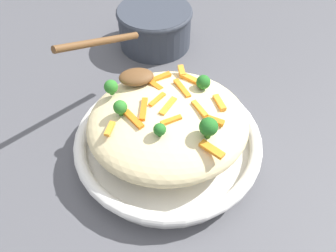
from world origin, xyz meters
name	(u,v)px	position (x,y,z in m)	size (l,w,h in m)	color
ground_plane	(168,151)	(0.00, 0.00, 0.00)	(2.40, 2.40, 0.00)	#4C4C51
serving_bowl	(168,142)	(0.00, 0.00, 0.02)	(0.31, 0.31, 0.05)	white
pasta_mound	(168,123)	(0.00, 0.00, 0.07)	(0.25, 0.23, 0.07)	beige
carrot_piece_0	(154,85)	(-0.01, 0.06, 0.11)	(0.03, 0.01, 0.01)	orange
carrot_piece_1	(182,89)	(0.03, 0.04, 0.11)	(0.04, 0.01, 0.01)	orange
carrot_piece_2	(110,129)	(-0.09, -0.03, 0.10)	(0.03, 0.01, 0.01)	orange
carrot_piece_3	(167,107)	(0.00, 0.00, 0.11)	(0.04, 0.01, 0.01)	orange
carrot_piece_4	(174,121)	(0.00, -0.03, 0.11)	(0.03, 0.01, 0.01)	orange
carrot_piece_5	(157,100)	(-0.01, 0.02, 0.11)	(0.03, 0.01, 0.01)	orange
carrot_piece_6	(212,149)	(0.05, -0.08, 0.10)	(0.04, 0.01, 0.01)	orange
carrot_piece_7	(162,77)	(0.00, 0.07, 0.10)	(0.03, 0.01, 0.01)	orange
carrot_piece_8	(200,109)	(0.04, -0.01, 0.11)	(0.03, 0.01, 0.01)	orange
carrot_piece_9	(192,79)	(0.05, 0.06, 0.10)	(0.04, 0.01, 0.01)	orange
carrot_piece_10	(214,121)	(0.06, -0.04, 0.11)	(0.03, 0.01, 0.01)	orange
carrot_piece_11	(144,110)	(-0.04, 0.00, 0.11)	(0.04, 0.01, 0.01)	orange
carrot_piece_12	(134,120)	(-0.05, -0.02, 0.11)	(0.04, 0.01, 0.01)	orange
carrot_piece_13	(182,71)	(0.04, 0.08, 0.10)	(0.03, 0.01, 0.01)	orange
carrot_piece_14	(219,102)	(0.08, 0.00, 0.10)	(0.03, 0.01, 0.01)	orange
broccoli_floret_0	(160,130)	(-0.02, -0.05, 0.12)	(0.02, 0.02, 0.02)	#205B1C
broccoli_floret_1	(203,82)	(0.06, 0.04, 0.12)	(0.02, 0.02, 0.03)	#205B1C
broccoli_floret_2	(111,87)	(-0.08, 0.05, 0.12)	(0.02, 0.02, 0.03)	#296820
broccoli_floret_3	(120,106)	(-0.07, 0.00, 0.12)	(0.02, 0.02, 0.03)	#296820
broccoli_floret_5	(209,127)	(0.05, -0.06, 0.12)	(0.03, 0.03, 0.03)	#205B1C
serving_spoon	(122,63)	(-0.06, 0.09, 0.12)	(0.15, 0.14, 0.07)	brown
companion_bowl	(155,25)	(0.02, 0.32, 0.05)	(0.17, 0.17, 0.09)	#333842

